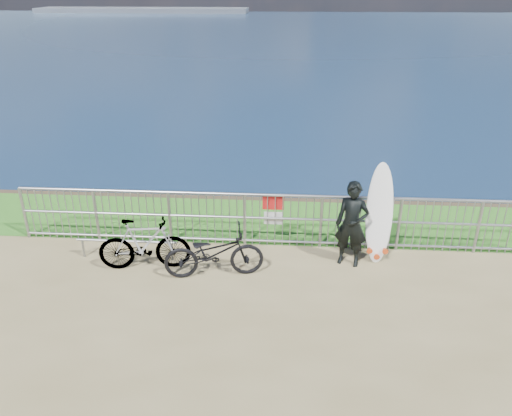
# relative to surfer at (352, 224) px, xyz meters

# --- Properties ---
(grass_strip) EXTENTS (120.00, 120.00, 0.00)m
(grass_strip) POSITION_rel_surfer_xyz_m (-1.52, 1.69, -0.81)
(grass_strip) COLOR #2D7620
(grass_strip) RESTS_ON ground
(seascape) EXTENTS (260.00, 260.00, 5.00)m
(seascape) POSITION_rel_surfer_xyz_m (-45.27, 146.48, -4.85)
(seascape) COLOR brown
(seascape) RESTS_ON ground
(railing) EXTENTS (10.06, 0.10, 1.13)m
(railing) POSITION_rel_surfer_xyz_m (-1.50, 0.59, -0.24)
(railing) COLOR gray
(railing) RESTS_ON ground
(surfer) EXTENTS (0.68, 0.54, 1.63)m
(surfer) POSITION_rel_surfer_xyz_m (0.00, 0.00, 0.00)
(surfer) COLOR black
(surfer) RESTS_ON ground
(surfboard) EXTENTS (0.50, 0.44, 1.90)m
(surfboard) POSITION_rel_surfer_xyz_m (0.52, 0.22, 0.06)
(surfboard) COLOR white
(surfboard) RESTS_ON ground
(bicycle_near) EXTENTS (1.85, 0.93, 0.93)m
(bicycle_near) POSITION_rel_surfer_xyz_m (-2.46, -0.60, -0.35)
(bicycle_near) COLOR black
(bicycle_near) RESTS_ON ground
(bicycle_far) EXTENTS (1.72, 0.70, 1.00)m
(bicycle_far) POSITION_rel_surfer_xyz_m (-3.75, -0.44, -0.32)
(bicycle_far) COLOR black
(bicycle_far) RESTS_ON ground
(bike_rack) EXTENTS (1.92, 0.05, 0.40)m
(bike_rack) POSITION_rel_surfer_xyz_m (-4.20, -0.12, -0.49)
(bike_rack) COLOR gray
(bike_rack) RESTS_ON ground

